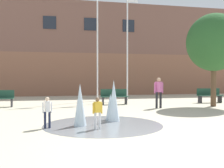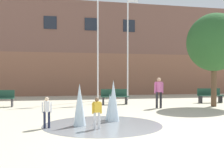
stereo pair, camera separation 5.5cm
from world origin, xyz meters
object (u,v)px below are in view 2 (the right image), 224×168
park_bench_under_right_flagpole (115,96)px  child_with_pink_shirt (47,110)px  child_running (97,111)px  flagpole_right (128,42)px  park_bench_far_right (210,95)px  adult_watching (159,90)px  flagpole_left (98,40)px  street_tree_near_building (214,43)px

park_bench_under_right_flagpole → child_with_pink_shirt: (-3.66, -6.75, 0.10)m
child_running → flagpole_right: flagpole_right is taller
park_bench_under_right_flagpole → child_running: bearing=-106.4°
park_bench_far_right → adult_watching: 4.81m
park_bench_under_right_flagpole → child_with_pink_shirt: size_ratio=1.62×
flagpole_right → flagpole_left: bearing=-180.0°
park_bench_far_right → street_tree_near_building: bearing=-116.9°
park_bench_far_right → street_tree_near_building: (-0.98, -1.93, 3.06)m
park_bench_far_right → flagpole_right: (-4.62, 2.79, 3.63)m
adult_watching → child_with_pink_shirt: (-5.52, -4.40, -0.35)m
park_bench_far_right → child_with_pink_shirt: (-9.82, -6.52, 0.10)m
child_running → park_bench_under_right_flagpole: bearing=-127.9°
flagpole_left → child_running: bearing=-99.0°
flagpole_right → park_bench_far_right: bearing=-31.1°
park_bench_under_right_flagpole → flagpole_left: size_ratio=0.20×
child_running → street_tree_near_building: bearing=-166.7°
park_bench_under_right_flagpole → park_bench_far_right: same height
adult_watching → child_with_pink_shirt: adult_watching is taller
street_tree_near_building → child_running: bearing=-145.2°
child_with_pink_shirt → street_tree_near_building: (8.83, 4.59, 2.96)m
child_running → child_with_pink_shirt: 1.60m
child_with_pink_shirt → flagpole_right: flagpole_right is taller
park_bench_far_right → child_with_pink_shirt: bearing=-146.4°
child_with_pink_shirt → child_running: bearing=58.0°
child_running → flagpole_left: size_ratio=0.13×
park_bench_far_right → flagpole_left: (-6.74, 2.79, 3.70)m
flagpole_left → flagpole_right: 2.12m
child_running → child_with_pink_shirt: same height
park_bench_under_right_flagpole → child_running: child_running is taller
park_bench_far_right → flagpole_left: flagpole_left is taller
park_bench_under_right_flagpole → child_with_pink_shirt: bearing=-118.5°
child_running → street_tree_near_building: 9.38m
park_bench_under_right_flagpole → street_tree_near_building: size_ratio=0.31×
child_with_pink_shirt → flagpole_left: 10.44m
child_running → adult_watching: bearing=-150.7°
adult_watching → flagpole_right: (-0.33, 4.91, 3.17)m
adult_watching → flagpole_right: bearing=-34.3°
park_bench_under_right_flagpole → flagpole_right: (1.54, 2.56, 3.63)m
flagpole_left → flagpole_right: (2.12, 0.00, -0.08)m
park_bench_under_right_flagpole → flagpole_right: 4.70m
child_with_pink_shirt → flagpole_left: (3.07, 9.31, 3.60)m
park_bench_under_right_flagpole → child_with_pink_shirt: 7.67m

